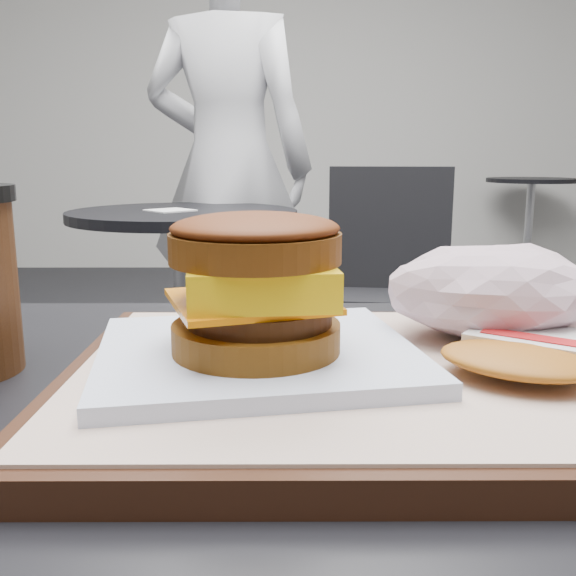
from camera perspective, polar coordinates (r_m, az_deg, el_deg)
The scene contains 9 objects.
serving_tray at distance 0.40m, azimuth 8.03°, elevation -8.03°, with size 0.38×0.28×0.02m.
breakfast_sandwich at distance 0.38m, azimuth -2.79°, elevation -1.22°, with size 0.22×0.20×0.09m.
hash_brown at distance 0.40m, azimuth 21.09°, elevation -5.48°, with size 0.14×0.13×0.02m.
crumpled_wrapper at distance 0.46m, azimuth 17.85°, elevation -0.29°, with size 0.15×0.11×0.06m, color silver, non-canonical shape.
neighbor_table at distance 2.03m, azimuth -9.11°, elevation 1.22°, with size 0.70×0.70×0.75m.
napkin at distance 1.99m, azimuth -10.44°, elevation 6.81°, with size 0.12×0.12×0.00m, color white.
neighbor_chair at distance 2.16m, azimuth 5.67°, elevation 0.86°, with size 0.62×0.47×0.88m.
patron at distance 2.42m, azimuth -5.34°, elevation 10.67°, with size 0.64×0.42×1.75m, color silver.
bg_table_far at distance 5.17m, azimuth 20.72°, elevation 7.04°, with size 0.66×0.66×0.75m.
Camera 1 is at (-0.04, -0.32, 0.91)m, focal length 40.00 mm.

